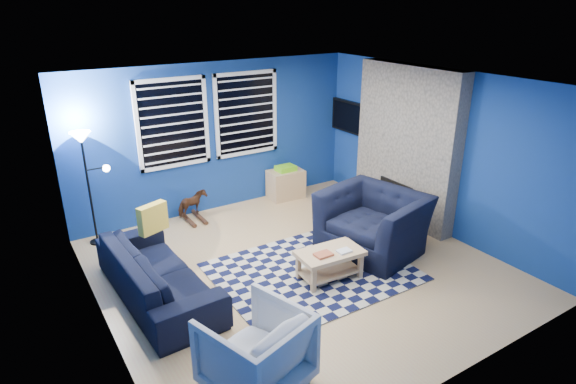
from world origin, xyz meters
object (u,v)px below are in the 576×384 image
object	(u,v)px
tv	(350,117)
armchair_big	(373,223)
sofa	(157,273)
armchair_bent	(255,351)
floor_lamp	(85,153)
rocking_horse	(192,204)
cabinet	(286,183)
coffee_table	(330,259)

from	to	relation	value
tv	armchair_big	world-z (taller)	tv
tv	sofa	distance (m)	4.69
armchair_bent	floor_lamp	distance (m)	3.99
armchair_big	armchair_bent	world-z (taller)	armchair_big
armchair_bent	floor_lamp	xyz separation A→B (m)	(-0.61, 3.81, 1.00)
sofa	floor_lamp	world-z (taller)	floor_lamp
armchair_big	rocking_horse	distance (m)	2.98
rocking_horse	cabinet	bearing A→B (deg)	-108.15
armchair_big	floor_lamp	distance (m)	4.19
armchair_big	armchair_bent	xyz separation A→B (m)	(-2.70, -1.43, -0.04)
sofa	rocking_horse	xyz separation A→B (m)	(1.20, 1.86, -0.04)
rocking_horse	cabinet	world-z (taller)	cabinet
sofa	armchair_big	xyz separation A→B (m)	(3.00, -0.50, 0.12)
sofa	floor_lamp	xyz separation A→B (m)	(-0.31, 1.88, 1.08)
cabinet	rocking_horse	bearing A→B (deg)	-176.43
sofa	coffee_table	size ratio (longest dim) A/B	2.52
sofa	rocking_horse	distance (m)	2.22
sofa	coffee_table	world-z (taller)	sofa
armchair_bent	tv	bearing A→B (deg)	-155.01
armchair_big	floor_lamp	xyz separation A→B (m)	(-3.31, 2.38, 0.96)
sofa	armchair_big	distance (m)	3.04
armchair_big	floor_lamp	bearing A→B (deg)	-139.57
armchair_big	coffee_table	distance (m)	1.04
tv	floor_lamp	world-z (taller)	floor_lamp
armchair_bent	coffee_table	distance (m)	2.05
cabinet	floor_lamp	world-z (taller)	floor_lamp
coffee_table	cabinet	xyz separation A→B (m)	(1.02, 2.68, -0.02)
sofa	rocking_horse	size ratio (longest dim) A/B	4.38
tv	floor_lamp	xyz separation A→B (m)	(-4.58, 0.25, -0.00)
coffee_table	cabinet	size ratio (longest dim) A/B	1.35
coffee_table	sofa	bearing A→B (deg)	158.20
tv	armchair_big	distance (m)	2.66
tv	cabinet	distance (m)	1.70
rocking_horse	coffee_table	distance (m)	2.79
rocking_horse	floor_lamp	xyz separation A→B (m)	(-1.51, 0.01, 1.12)
tv	coffee_table	size ratio (longest dim) A/B	1.14
floor_lamp	cabinet	bearing A→B (deg)	0.05
rocking_horse	floor_lamp	size ratio (longest dim) A/B	0.29
armchair_bent	floor_lamp	bearing A→B (deg)	-97.90
sofa	floor_lamp	bearing A→B (deg)	6.72
armchair_bent	cabinet	bearing A→B (deg)	-142.48
sofa	cabinet	bearing A→B (deg)	-60.78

